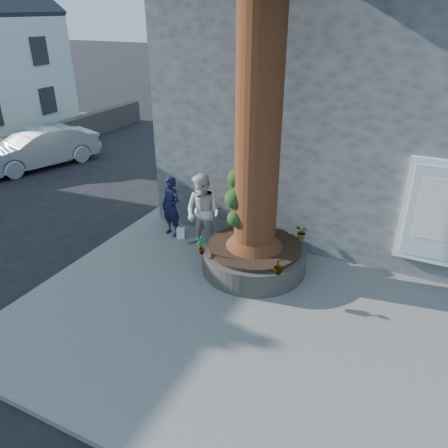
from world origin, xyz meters
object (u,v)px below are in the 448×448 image
at_px(planter, 254,257).
at_px(woman, 203,213).
at_px(man, 171,207).
at_px(car_silver, 38,148).

bearing_deg(planter, woman, 166.70).
bearing_deg(planter, man, 166.55).
xyz_separation_m(man, car_silver, (-7.50, 2.69, -0.18)).
bearing_deg(man, woman, -0.36).
distance_m(planter, man, 2.62).
bearing_deg(woman, car_silver, 168.88).
height_order(planter, man, man).
height_order(man, car_silver, man).
bearing_deg(car_silver, planter, 0.15).
relative_size(planter, car_silver, 0.53).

